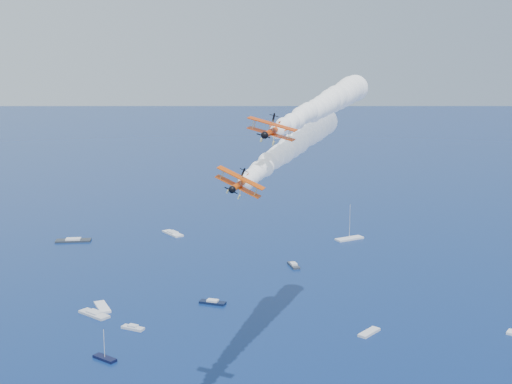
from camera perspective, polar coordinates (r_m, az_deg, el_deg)
biplane_lead at (r=117.44m, az=1.35°, el=5.14°), size 12.33×12.93×7.86m
biplane_trail at (r=110.26m, az=-1.44°, el=0.64°), size 12.04×12.33×8.51m
smoke_trail_lead at (r=147.15m, az=5.67°, el=7.32°), size 66.71×65.53×11.60m
smoke_trail_trail at (r=139.59m, az=3.03°, el=3.93°), size 66.75×66.47×11.60m
spectator_boats at (r=210.24m, az=-11.45°, el=-9.12°), size 226.22×176.78×0.70m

